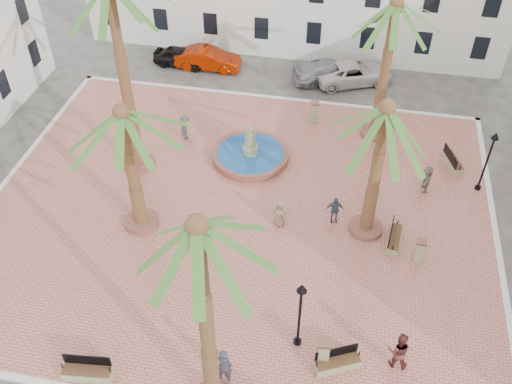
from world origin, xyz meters
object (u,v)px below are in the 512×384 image
(bollard_se, at_px, (324,352))
(bollard_n, at_px, (314,112))
(cyclist_b, at_px, (399,350))
(car_silver, at_px, (329,71))
(fountain, at_px, (250,154))
(pedestrian_north, at_px, (185,128))
(lamppost_e, at_px, (490,152))
(palm_sw, at_px, (124,129))
(palm_e, at_px, (384,125))
(pedestrian_east, at_px, (427,179))
(car_white, at_px, (353,73))
(car_black, at_px, (181,57))
(cyclist_a, at_px, (224,365))
(bench_se, at_px, (337,363))
(bench_e, at_px, (394,239))
(palm_s, at_px, (199,249))
(bench_s, at_px, (88,372))
(pedestrian_fountain_b, at_px, (335,210))
(car_red, at_px, (208,59))
(lamppost_s, at_px, (300,305))
(bollard_e, at_px, (420,250))
(palm_nw, at_px, (111,4))
(palm_ne, at_px, (394,19))
(pedestrian_fountain_a, at_px, (280,214))
(bench_ne, at_px, (452,162))

(bollard_se, distance_m, bollard_n, 16.92)
(cyclist_b, relative_size, car_silver, 0.38)
(fountain, xyz_separation_m, pedestrian_north, (-4.13, 1.07, 0.50))
(lamppost_e, bearing_deg, palm_sw, -160.22)
(palm_e, height_order, pedestrian_north, palm_e)
(pedestrian_east, height_order, car_white, pedestrian_east)
(bollard_se, bearing_deg, car_black, 119.61)
(cyclist_a, bearing_deg, car_black, -73.59)
(bench_se, distance_m, bench_e, 7.60)
(palm_s, height_order, bench_s, palm_s)
(pedestrian_fountain_b, xyz_separation_m, car_red, (-10.20, 13.87, -0.18))
(lamppost_s, relative_size, pedestrian_east, 2.40)
(palm_e, distance_m, bench_e, 6.30)
(bollard_e, bearing_deg, pedestrian_east, 85.25)
(palm_s, bearing_deg, bench_se, 27.55)
(car_black, bearing_deg, bollard_se, -146.27)
(palm_nw, height_order, palm_ne, palm_nw)
(car_white, bearing_deg, bench_e, 168.02)
(palm_ne, relative_size, cyclist_a, 4.59)
(bollard_se, distance_m, pedestrian_fountain_a, 7.98)
(bench_s, distance_m, pedestrian_north, 15.84)
(bollard_e, bearing_deg, pedestrian_fountain_b, 155.82)
(pedestrian_north, distance_m, car_black, 9.15)
(car_black, bearing_deg, cyclist_b, -140.30)
(car_white, bearing_deg, pedestrian_fountain_b, 156.57)
(palm_e, distance_m, palm_ne, 8.30)
(bench_e, relative_size, bollard_se, 1.29)
(bollard_n, height_order, pedestrian_east, pedestrian_east)
(cyclist_b, distance_m, car_red, 25.38)
(bollard_se, relative_size, pedestrian_east, 0.94)
(car_silver, bearing_deg, bollard_e, 175.76)
(bench_e, bearing_deg, palm_sw, 101.76)
(bollard_se, distance_m, bollard_e, 7.39)
(palm_ne, bearing_deg, palm_s, -105.89)
(palm_s, relative_size, palm_e, 1.29)
(car_white, bearing_deg, palm_s, 148.32)
(cyclist_a, distance_m, car_black, 25.15)
(pedestrian_fountain_a, bearing_deg, pedestrian_fountain_b, 18.55)
(bench_e, relative_size, cyclist_b, 1.00)
(bollard_n, bearing_deg, bollard_se, -81.92)
(palm_s, height_order, bollard_e, palm_s)
(bollard_se, distance_m, pedestrian_east, 12.28)
(palm_e, relative_size, cyclist_b, 3.97)
(bollard_n, height_order, pedestrian_fountain_b, pedestrian_fountain_b)
(lamppost_e, bearing_deg, car_silver, 132.76)
(palm_nw, height_order, car_silver, palm_nw)
(pedestrian_fountain_b, bearing_deg, bench_ne, 33.10)
(bench_s, relative_size, bollard_n, 1.46)
(pedestrian_north, relative_size, pedestrian_east, 1.02)
(lamppost_e, bearing_deg, bench_s, -137.81)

